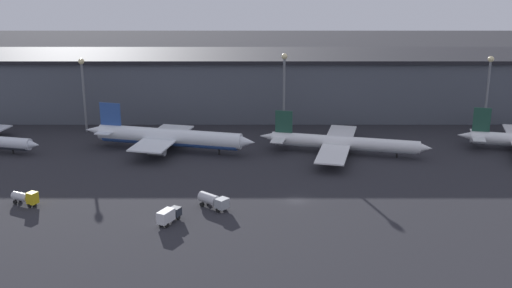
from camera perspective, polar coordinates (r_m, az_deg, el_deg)
The scene contains 10 objects.
ground at distance 144.75m, azimuth 3.80°, elevation -5.04°, with size 600.00×600.00×0.00m, color #26262B.
terminal_building at distance 215.85m, azimuth 2.62°, elevation 5.34°, with size 209.64×29.38×20.57m.
airplane_1 at distance 179.35m, azimuth -7.66°, elevation 0.60°, with size 49.48×28.08×12.75m.
airplane_2 at distance 176.96m, azimuth 7.87°, elevation 0.08°, with size 46.66×37.08×11.19m.
service_vehicle_0 at distance 133.66m, azimuth -7.60°, elevation -6.28°, with size 4.73×6.60×3.17m.
service_vehicle_2 at distance 140.15m, azimuth -3.66°, elevation -5.02°, with size 7.24×6.70×3.03m.
service_vehicle_3 at distance 150.41m, azimuth -19.62°, elevation -4.48°, with size 6.76×4.72×3.29m.
lamp_post_0 at distance 200.46m, azimuth -14.92°, elevation 5.10°, with size 1.80×1.80×22.67m.
lamp_post_1 at distance 193.60m, azimuth 2.71°, elevation 5.50°, with size 1.80×1.80×24.16m.
lamp_post_2 at distance 205.75m, azimuth 20.14°, elevation 5.04°, with size 1.80×1.80×23.35m.
Camera 1 is at (-9.10, -133.66, 54.80)m, focal length 45.00 mm.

